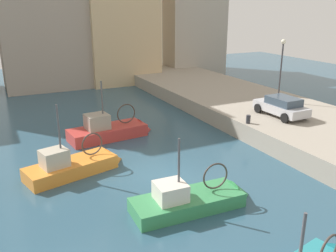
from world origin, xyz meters
TOP-DOWN VIEW (x-y plane):
  - water_surface at (0.00, 0.00)m, footprint 80.00×80.00m
  - quay_wall at (11.50, 0.00)m, footprint 9.00×56.00m
  - fishing_boat_red at (-0.36, 6.56)m, footprint 6.01×2.47m
  - fishing_boat_green at (0.11, -3.68)m, footprint 5.75×2.21m
  - fishing_boat_orange at (-3.73, 2.11)m, footprint 5.71×2.98m
  - parked_car_silver at (10.40, 2.33)m, footprint 1.94×3.90m
  - mooring_bollard_mid at (7.35, 2.00)m, footprint 0.28×0.28m
  - quay_streetlamp at (13.00, 5.50)m, footprint 0.36×0.36m
  - waterfront_building_east_mid at (16.58, 27.19)m, footprint 7.68×8.43m

SIDE VIEW (x-z plane):
  - water_surface at x=0.00m, z-range 0.00..0.00m
  - fishing_boat_green at x=0.11m, z-range -1.96..2.19m
  - fishing_boat_orange at x=-3.73m, z-range -2.20..2.46m
  - fishing_boat_red at x=-0.36m, z-range -2.25..2.54m
  - quay_wall at x=11.50m, z-range 0.00..1.20m
  - mooring_bollard_mid at x=7.35m, z-range 1.20..1.75m
  - parked_car_silver at x=10.40m, z-range 1.22..2.58m
  - quay_streetlamp at x=13.00m, z-range 2.04..6.87m
  - waterfront_building_east_mid at x=16.58m, z-range 0.02..13.05m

